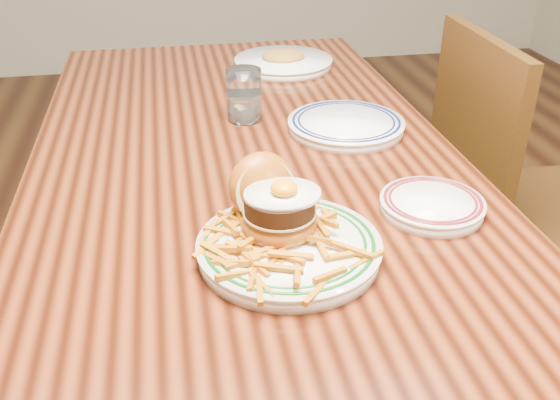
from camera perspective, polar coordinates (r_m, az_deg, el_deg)
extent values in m
cube|color=black|center=(1.28, -3.18, 3.55)|extent=(0.85, 1.60, 0.05)
cylinder|color=black|center=(2.11, -15.51, 2.11)|extent=(0.07, 0.07, 0.70)
cylinder|color=black|center=(2.16, 4.06, 3.80)|extent=(0.07, 0.07, 0.70)
cube|color=#3F250D|center=(1.78, 21.67, -1.11)|extent=(0.44, 0.44, 0.04)
cube|color=#3F250D|center=(1.59, 17.21, 6.07)|extent=(0.04, 0.43, 0.46)
cylinder|color=#3F250D|center=(2.12, 22.55, -3.55)|extent=(0.04, 0.04, 0.42)
cylinder|color=#3F250D|center=(1.96, 13.26, -4.66)|extent=(0.04, 0.04, 0.42)
cylinder|color=#3F250D|center=(1.70, 17.67, -11.46)|extent=(0.04, 0.04, 0.42)
cylinder|color=white|center=(0.93, 0.83, -4.67)|extent=(0.27, 0.27, 0.02)
cylinder|color=white|center=(0.92, 0.84, -3.98)|extent=(0.28, 0.28, 0.01)
torus|color=#0D4C12|center=(0.92, 0.84, -3.88)|extent=(0.26, 0.26, 0.01)
torus|color=#0D4C12|center=(0.92, 0.84, -3.88)|extent=(0.23, 0.23, 0.01)
ellipsoid|color=#8F3E12|center=(0.94, -0.04, -2.16)|extent=(0.12, 0.12, 0.05)
cylinder|color=#D4BE84|center=(0.93, -0.04, -1.15)|extent=(0.11, 0.11, 0.00)
cylinder|color=black|center=(0.92, -0.04, -0.33)|extent=(0.11, 0.11, 0.03)
ellipsoid|color=white|center=(0.92, 0.22, 0.56)|extent=(0.11, 0.10, 0.01)
ellipsoid|color=orange|center=(0.91, 0.37, 1.09)|extent=(0.04, 0.04, 0.02)
ellipsoid|color=#8F3E12|center=(0.98, -1.65, 1.26)|extent=(0.13, 0.12, 0.12)
cylinder|color=#D4BE84|center=(0.97, -1.24, 0.72)|extent=(0.11, 0.06, 0.10)
cylinder|color=white|center=(1.07, 13.69, -0.69)|extent=(0.17, 0.17, 0.02)
cylinder|color=white|center=(1.07, 13.77, -0.13)|extent=(0.17, 0.17, 0.01)
torus|color=maroon|center=(1.07, 13.78, -0.04)|extent=(0.16, 0.16, 0.01)
torus|color=maroon|center=(1.07, 13.78, -0.04)|extent=(0.15, 0.15, 0.01)
cube|color=silver|center=(1.08, 14.54, 0.27)|extent=(0.09, 0.09, 0.00)
cylinder|color=white|center=(1.36, 6.04, 6.65)|extent=(0.25, 0.25, 0.02)
cylinder|color=white|center=(1.36, 6.07, 7.13)|extent=(0.25, 0.25, 0.01)
torus|color=#0E1448|center=(1.36, 6.07, 7.21)|extent=(0.23, 0.23, 0.01)
torus|color=#0E1448|center=(1.36, 6.07, 7.21)|extent=(0.21, 0.21, 0.01)
cylinder|color=white|center=(1.40, -3.30, 9.57)|extent=(0.08, 0.08, 0.12)
cylinder|color=silver|center=(1.41, -3.27, 8.53)|extent=(0.07, 0.07, 0.06)
cylinder|color=white|center=(1.78, 0.31, 12.33)|extent=(0.27, 0.27, 0.02)
cylinder|color=white|center=(1.77, 0.31, 12.73)|extent=(0.27, 0.27, 0.01)
ellipsoid|color=#A97A30|center=(1.77, 0.31, 13.00)|extent=(0.12, 0.10, 0.03)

